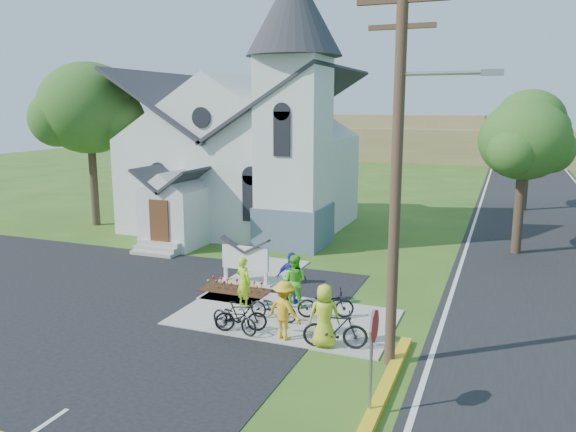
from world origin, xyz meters
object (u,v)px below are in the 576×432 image
at_px(cyclist_0, 244,282).
at_px(cyclist_1, 294,281).
at_px(bike_1, 241,316).
at_px(bike_3, 335,329).
at_px(church_sign, 245,259).
at_px(bike_2, 273,307).
at_px(utility_pole, 399,161).
at_px(cyclist_3, 284,310).
at_px(stop_sign, 373,340).
at_px(cyclist_4, 324,316).
at_px(cyclist_2, 292,278).
at_px(bike_4, 326,303).
at_px(bike_0, 235,317).

distance_m(cyclist_0, cyclist_1, 1.70).
height_order(cyclist_1, bike_1, cyclist_1).
distance_m(cyclist_1, bike_3, 3.56).
relative_size(church_sign, cyclist_0, 1.28).
relative_size(church_sign, cyclist_1, 1.22).
distance_m(cyclist_0, bike_2, 1.69).
bearing_deg(utility_pole, bike_2, 158.79).
bearing_deg(cyclist_3, cyclist_0, -24.04).
distance_m(stop_sign, cyclist_4, 3.73).
xyz_separation_m(church_sign, bike_3, (4.90, -4.40, -0.43)).
distance_m(cyclist_2, bike_4, 1.78).
bearing_deg(bike_0, bike_3, -74.98).
relative_size(stop_sign, bike_2, 1.51).
distance_m(bike_2, bike_4, 1.69).
bearing_deg(church_sign, bike_0, -68.34).
distance_m(utility_pole, cyclist_0, 7.51).
bearing_deg(bike_3, church_sign, 35.22).
bearing_deg(bike_2, bike_4, -55.07).
height_order(cyclist_4, bike_4, cyclist_4).
xyz_separation_m(stop_sign, bike_1, (-4.72, 3.10, -1.26)).
bearing_deg(bike_1, cyclist_3, -112.39).
xyz_separation_m(utility_pole, bike_2, (-4.09, 1.59, -4.92)).
relative_size(cyclist_2, bike_2, 1.09).
xyz_separation_m(church_sign, bike_1, (1.91, -4.30, -0.50)).
bearing_deg(stop_sign, bike_3, 120.06).
bearing_deg(cyclist_1, bike_2, 80.05).
distance_m(cyclist_2, cyclist_3, 3.01).
bearing_deg(cyclist_4, bike_1, -20.21).
bearing_deg(cyclist_0, cyclist_2, -127.04).
bearing_deg(stop_sign, bike_1, 146.76).
bearing_deg(bike_2, cyclist_2, 6.63).
xyz_separation_m(church_sign, cyclist_3, (3.33, -4.32, -0.10)).
height_order(church_sign, cyclist_4, cyclist_4).
distance_m(cyclist_0, bike_3, 4.39).
distance_m(church_sign, bike_1, 4.73).
xyz_separation_m(bike_2, bike_3, (2.43, -1.29, 0.12)).
distance_m(bike_1, bike_2, 1.32).
relative_size(bike_2, bike_4, 0.91).
bearing_deg(bike_1, bike_3, -113.74).
bearing_deg(bike_4, cyclist_4, 175.84).
height_order(church_sign, cyclist_1, cyclist_1).
bearing_deg(church_sign, cyclist_1, -32.72).
bearing_deg(cyclist_3, stop_sign, 154.23).
xyz_separation_m(bike_0, bike_1, (0.16, 0.10, 0.02)).
bearing_deg(cyclist_4, cyclist_1, -72.46).
bearing_deg(bike_3, cyclist_1, 27.10).
height_order(church_sign, bike_3, church_sign).
distance_m(bike_0, cyclist_2, 3.08).
bearing_deg(utility_pole, cyclist_4, 171.43).
bearing_deg(cyclist_3, utility_pole, -169.52).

